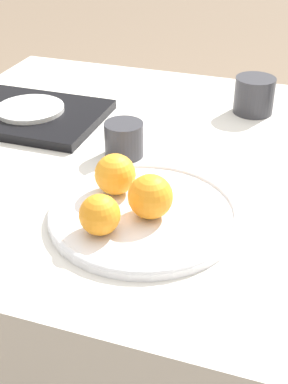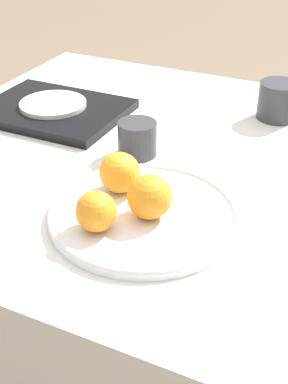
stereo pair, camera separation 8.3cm
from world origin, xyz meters
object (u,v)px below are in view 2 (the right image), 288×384
object	(u,v)px
side_plate	(53,104)
cup_1	(137,139)
fruit_platter	(144,214)
orange_0	(150,197)
orange_1	(120,173)
cup_2	(278,101)
orange_2	(96,212)
serving_tray	(54,110)

from	to	relation	value
side_plate	cup_1	world-z (taller)	cup_1
fruit_platter	cup_1	world-z (taller)	cup_1
orange_0	side_plate	world-z (taller)	orange_0
orange_1	cup_2	xyz separation A→B (m)	(0.16, 0.44, -0.01)
orange_0	side_plate	bearing A→B (deg)	142.20
fruit_platter	orange_0	bearing A→B (deg)	-26.58
orange_1	orange_2	xyz separation A→B (m)	(0.02, -0.11, -0.00)
fruit_platter	serving_tray	size ratio (longest dim) A/B	0.98
fruit_platter	cup_2	size ratio (longest dim) A/B	3.44
orange_1	serving_tray	world-z (taller)	orange_1
side_plate	cup_2	xyz separation A→B (m)	(0.46, 0.20, 0.02)
orange_0	cup_1	xyz separation A→B (m)	(-0.12, 0.20, -0.01)
orange_1	orange_2	world-z (taller)	orange_1
fruit_platter	cup_1	size ratio (longest dim) A/B	4.09
orange_0	serving_tray	size ratio (longest dim) A/B	0.23
serving_tray	side_plate	xyz separation A→B (m)	(-0.00, 0.00, 0.02)
side_plate	cup_2	size ratio (longest dim) A/B	1.67
fruit_platter	cup_1	distance (m)	0.22
serving_tray	cup_2	world-z (taller)	cup_2
serving_tray	orange_1	bearing A→B (deg)	-39.21
orange_0	orange_2	xyz separation A→B (m)	(-0.06, -0.07, -0.00)
orange_1	cup_1	size ratio (longest dim) A/B	0.92
fruit_platter	orange_1	world-z (taller)	orange_1
fruit_platter	orange_1	distance (m)	0.09
orange_1	serving_tray	size ratio (longest dim) A/B	0.22
serving_tray	side_plate	bearing A→B (deg)	180.00
orange_2	side_plate	world-z (taller)	orange_2
cup_1	side_plate	bearing A→B (deg)	160.38
serving_tray	cup_2	xyz separation A→B (m)	(0.46, 0.20, 0.03)
serving_tray	cup_2	bearing A→B (deg)	23.31
orange_2	cup_2	bearing A→B (deg)	75.47
fruit_platter	cup_1	xyz separation A→B (m)	(-0.11, 0.19, 0.02)
serving_tray	side_plate	world-z (taller)	side_plate
fruit_platter	cup_1	bearing A→B (deg)	118.83
orange_0	orange_1	xyz separation A→B (m)	(-0.08, 0.05, -0.00)
orange_1	orange_2	distance (m)	0.12
orange_1	side_plate	world-z (taller)	orange_1
serving_tray	cup_1	size ratio (longest dim) A/B	4.15
serving_tray	side_plate	distance (m)	0.02
orange_2	fruit_platter	bearing A→B (deg)	57.94
orange_0	cup_1	size ratio (longest dim) A/B	0.94
cup_2	orange_2	bearing A→B (deg)	-104.53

